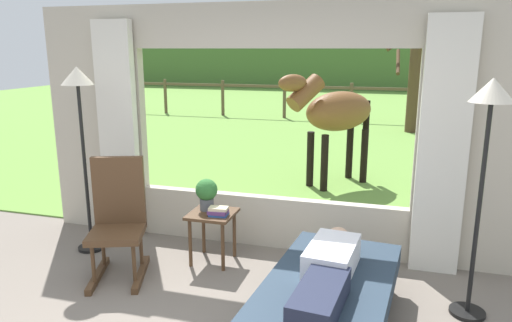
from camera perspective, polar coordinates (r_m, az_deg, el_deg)
back_wall_with_window at (r=4.93m, az=1.51°, el=3.45°), size 5.20×0.12×2.55m
curtain_panel_left at (r=5.49m, az=-16.22°, el=3.42°), size 0.44×0.10×2.40m
curtain_panel_right at (r=4.66m, az=21.54°, el=1.31°), size 0.44×0.10×2.40m
outdoor_pasture_lawn at (r=15.78m, az=11.76°, el=5.52°), size 36.00×21.68×0.02m
distant_hill_ridge at (r=25.48m, az=13.82°, el=11.01°), size 36.00×2.00×2.40m
recliner_sofa at (r=3.78m, az=8.64°, el=-16.60°), size 1.05×1.77×0.42m
reclining_person at (r=3.60m, az=8.70°, el=-12.80°), size 0.39×1.44×0.22m
rocking_chair at (r=4.65m, az=-16.24°, el=-6.72°), size 0.67×0.80×1.12m
side_table at (r=4.77m, az=-5.26°, el=-7.24°), size 0.44×0.44×0.52m
potted_plant at (r=4.76m, az=-5.97°, el=-3.77°), size 0.22×0.22×0.32m
book_stack at (r=4.63m, az=-4.55°, el=-6.07°), size 0.19×0.16×0.09m
floor_lamp_left at (r=5.10m, az=-20.46°, el=6.43°), size 0.32×0.32×1.93m
floor_lamp_right at (r=3.90m, az=26.15°, el=3.64°), size 0.32×0.32×1.90m
horse at (r=7.30m, az=9.52°, el=5.77°), size 1.42×1.62×1.73m
pasture_tree at (r=12.61m, az=18.60°, el=9.61°), size 1.45×1.45×2.88m
pasture_fence_line at (r=14.24m, az=11.39°, el=7.68°), size 16.10×0.10×1.10m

